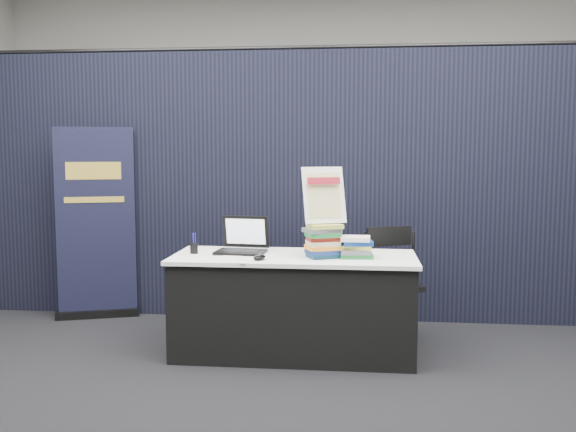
# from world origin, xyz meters

# --- Properties ---
(floor) EXTENTS (8.00, 8.00, 0.00)m
(floor) POSITION_xyz_m (0.00, 0.00, 0.00)
(floor) COLOR black
(floor) RESTS_ON ground
(wall_back) EXTENTS (8.00, 0.02, 3.50)m
(wall_back) POSITION_xyz_m (0.00, 4.00, 1.75)
(wall_back) COLOR beige
(wall_back) RESTS_ON floor
(drape_partition) EXTENTS (6.00, 0.08, 2.40)m
(drape_partition) POSITION_xyz_m (0.00, 1.60, 1.20)
(drape_partition) COLOR black
(drape_partition) RESTS_ON floor
(display_table) EXTENTS (1.80, 0.75, 0.75)m
(display_table) POSITION_xyz_m (0.00, 0.55, 0.38)
(display_table) COLOR black
(display_table) RESTS_ON floor
(laptop) EXTENTS (0.38, 0.32, 0.27)m
(laptop) POSITION_xyz_m (-0.41, 0.64, 0.81)
(laptop) COLOR black
(laptop) RESTS_ON display_table
(mouse) EXTENTS (0.11, 0.14, 0.04)m
(mouse) POSITION_xyz_m (-0.22, 0.32, 0.77)
(mouse) COLOR black
(mouse) RESTS_ON display_table
(brochure_left) EXTENTS (0.27, 0.20, 0.00)m
(brochure_left) POSITION_xyz_m (-0.52, 0.32, 0.75)
(brochure_left) COLOR white
(brochure_left) RESTS_ON display_table
(brochure_mid) EXTENTS (0.40, 0.36, 0.00)m
(brochure_mid) POSITION_xyz_m (-0.40, 0.34, 0.75)
(brochure_mid) COLOR white
(brochure_mid) RESTS_ON display_table
(brochure_right) EXTENTS (0.30, 0.23, 0.00)m
(brochure_right) POSITION_xyz_m (-0.40, 0.38, 0.75)
(brochure_right) COLOR silver
(brochure_right) RESTS_ON display_table
(pen_cup) EXTENTS (0.07, 0.07, 0.08)m
(pen_cup) POSITION_xyz_m (-0.76, 0.55, 0.79)
(pen_cup) COLOR black
(pen_cup) RESTS_ON display_table
(book_stack_tall) EXTENTS (0.28, 0.25, 0.25)m
(book_stack_tall) POSITION_xyz_m (0.22, 0.47, 0.87)
(book_stack_tall) COLOR navy
(book_stack_tall) RESTS_ON display_table
(book_stack_short) EXTENTS (0.23, 0.18, 0.16)m
(book_stack_short) POSITION_xyz_m (0.46, 0.48, 0.83)
(book_stack_short) COLOR #1F7635
(book_stack_short) RESTS_ON display_table
(info_sign) EXTENTS (0.33, 0.23, 0.42)m
(info_sign) POSITION_xyz_m (0.22, 0.50, 1.20)
(info_sign) COLOR black
(info_sign) RESTS_ON book_stack_tall
(pullup_banner) EXTENTS (0.73, 0.33, 1.73)m
(pullup_banner) POSITION_xyz_m (-1.89, 1.40, 0.77)
(pullup_banner) COLOR black
(pullup_banner) RESTS_ON floor
(stacking_chair) EXTENTS (0.54, 0.56, 0.91)m
(stacking_chair) POSITION_xyz_m (0.72, 0.95, 0.50)
(stacking_chair) COLOR black
(stacking_chair) RESTS_ON floor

